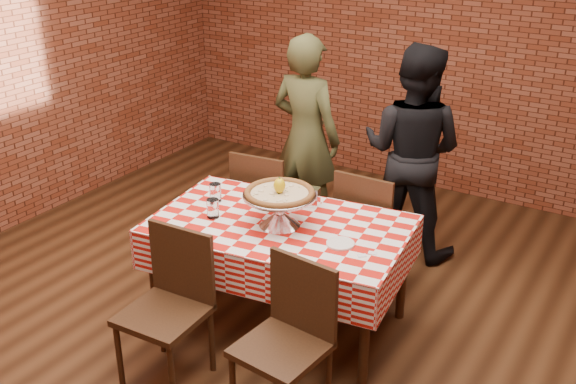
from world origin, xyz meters
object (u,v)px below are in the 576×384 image
object	(u,v)px
water_glass_left	(213,208)
water_glass_right	(215,192)
diner_olive	(306,137)
chair_far_right	(373,226)
table	(280,275)
pizza_stand	(280,210)
chair_near_right	(281,348)
condiment_caddy	(312,197)
chair_far_left	(269,203)
diner_black	(412,152)
chair_near_left	(163,313)
pizza	(280,194)

from	to	relation	value
water_glass_left	water_glass_right	distance (m)	0.25
water_glass_left	diner_olive	xyz separation A→B (m)	(-0.15, 1.43, 0.03)
diner_olive	chair_far_right	bearing A→B (deg)	154.40
table	pizza_stand	distance (m)	0.49
chair_near_right	diner_olive	bearing A→B (deg)	123.00
table	condiment_caddy	xyz separation A→B (m)	(0.05, 0.33, 0.45)
chair_far_left	diner_black	xyz separation A→B (m)	(0.88, 0.70, 0.38)
condiment_caddy	chair_far_left	world-z (taller)	chair_far_left
chair_near_right	water_glass_right	bearing A→B (deg)	147.98
chair_near_right	diner_olive	size ratio (longest dim) A/B	0.54
pizza_stand	chair_far_left	distance (m)	1.04
table	diner_olive	size ratio (longest dim) A/B	0.94
chair_near_left	diner_black	xyz separation A→B (m)	(0.57, 2.28, 0.38)
chair_near_right	diner_black	xyz separation A→B (m)	(-0.18, 2.19, 0.39)
condiment_caddy	diner_black	xyz separation A→B (m)	(0.25, 1.11, 0.02)
condiment_caddy	chair_near_left	distance (m)	1.26
water_glass_left	chair_far_left	size ratio (longest dim) A/B	0.14
pizza_stand	chair_near_right	bearing A→B (deg)	-57.27
chair_near_left	chair_far_left	xyz separation A→B (m)	(-0.31, 1.58, -0.00)
pizza	diner_black	size ratio (longest dim) A/B	0.26
pizza_stand	condiment_caddy	bearing A→B (deg)	84.34
diner_olive	diner_black	distance (m)	0.87
water_glass_left	chair_near_left	size ratio (longest dim) A/B	0.13
chair_near_left	chair_near_right	bearing A→B (deg)	4.12
table	diner_black	size ratio (longest dim) A/B	0.95
pizza	chair_far_left	distance (m)	1.09
water_glass_left	chair_far_right	distance (m)	1.25
diner_olive	chair_near_right	bearing A→B (deg)	120.56
pizza_stand	chair_far_right	bearing A→B (deg)	71.77
water_glass_right	chair_near_right	distance (m)	1.36
table	chair_near_right	xyz separation A→B (m)	(0.48, -0.75, 0.08)
pizza_stand	condiment_caddy	distance (m)	0.36
pizza	diner_black	bearing A→B (deg)	78.82
water_glass_left	diner_black	bearing A→B (deg)	65.86
chair_far_right	diner_olive	size ratio (longest dim) A/B	0.54
table	diner_black	world-z (taller)	diner_black
water_glass_left	pizza	bearing A→B (deg)	17.40
chair_far_left	water_glass_right	bearing A→B (deg)	85.03
water_glass_left	table	bearing A→B (deg)	20.86
diner_black	chair_far_left	bearing A→B (deg)	37.37
water_glass_left	diner_olive	size ratio (longest dim) A/B	0.07
diner_olive	diner_black	world-z (taller)	diner_olive
chair_near_left	chair_far_right	xyz separation A→B (m)	(0.55, 1.65, -0.00)
pizza_stand	water_glass_right	distance (m)	0.57
condiment_caddy	chair_far_right	world-z (taller)	chair_far_right
diner_olive	pizza_stand	bearing A→B (deg)	117.14
water_glass_left	pizza_stand	bearing A→B (deg)	17.40
pizza_stand	chair_far_left	bearing A→B (deg)	127.50
water_glass_right	chair_near_left	xyz separation A→B (m)	(0.28, -0.89, -0.36)
table	pizza_stand	xyz separation A→B (m)	(0.01, -0.02, 0.49)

